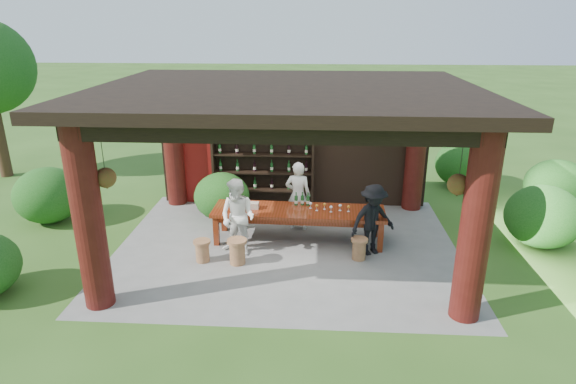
# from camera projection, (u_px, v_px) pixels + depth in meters

# --- Properties ---
(ground) EXTENTS (90.00, 90.00, 0.00)m
(ground) POSITION_uv_depth(u_px,v_px,m) (287.00, 247.00, 10.59)
(ground) COLOR #2D5119
(ground) RESTS_ON ground
(pavilion) EXTENTS (7.50, 6.00, 3.60)m
(pavilion) POSITION_uv_depth(u_px,v_px,m) (287.00, 148.00, 10.26)
(pavilion) COLOR slate
(pavilion) RESTS_ON ground
(wine_shelf) EXTENTS (2.65, 0.40, 2.33)m
(wine_shelf) POSITION_uv_depth(u_px,v_px,m) (263.00, 164.00, 12.53)
(wine_shelf) COLOR black
(wine_shelf) RESTS_ON ground
(tasting_table) EXTENTS (3.84, 1.10, 0.75)m
(tasting_table) POSITION_uv_depth(u_px,v_px,m) (299.00, 214.00, 10.70)
(tasting_table) COLOR #57210C
(tasting_table) RESTS_ON ground
(stool_near_left) EXTENTS (0.40, 0.40, 0.53)m
(stool_near_left) POSITION_uv_depth(u_px,v_px,m) (237.00, 251.00, 9.80)
(stool_near_left) COLOR brown
(stool_near_left) RESTS_ON ground
(stool_near_right) EXTENTS (0.35, 0.35, 0.46)m
(stool_near_right) POSITION_uv_depth(u_px,v_px,m) (359.00, 248.00, 9.99)
(stool_near_right) COLOR brown
(stool_near_right) RESTS_ON ground
(stool_far_left) EXTENTS (0.35, 0.35, 0.47)m
(stool_far_left) POSITION_uv_depth(u_px,v_px,m) (202.00, 250.00, 9.90)
(stool_far_left) COLOR brown
(stool_far_left) RESTS_ON ground
(host) EXTENTS (0.65, 0.47, 1.65)m
(host) POSITION_uv_depth(u_px,v_px,m) (298.00, 196.00, 11.29)
(host) COLOR silver
(host) RESTS_ON ground
(guest_woman) EXTENTS (0.98, 0.89, 1.65)m
(guest_woman) POSITION_uv_depth(u_px,v_px,m) (238.00, 217.00, 10.06)
(guest_woman) COLOR white
(guest_woman) RESTS_ON ground
(guest_man) EXTENTS (1.15, 0.94, 1.55)m
(guest_man) POSITION_uv_depth(u_px,v_px,m) (373.00, 220.00, 10.06)
(guest_man) COLOR black
(guest_man) RESTS_ON ground
(table_bottles) EXTENTS (0.35, 0.10, 0.31)m
(table_bottles) POSITION_uv_depth(u_px,v_px,m) (302.00, 199.00, 10.87)
(table_bottles) COLOR #194C1E
(table_bottles) RESTS_ON tasting_table
(table_glasses) EXTENTS (0.90, 0.26, 0.15)m
(table_glasses) POSITION_uv_depth(u_px,v_px,m) (329.00, 207.00, 10.60)
(table_glasses) COLOR silver
(table_glasses) RESTS_ON tasting_table
(napkin_basket) EXTENTS (0.27, 0.19, 0.14)m
(napkin_basket) POSITION_uv_depth(u_px,v_px,m) (253.00, 205.00, 10.71)
(napkin_basket) COLOR #BF6672
(napkin_basket) RESTS_ON tasting_table
(shrubs) EXTENTS (14.34, 8.21, 1.36)m
(shrubs) POSITION_uv_depth(u_px,v_px,m) (367.00, 206.00, 11.38)
(shrubs) COLOR #194C14
(shrubs) RESTS_ON ground
(trees) EXTENTS (22.24, 10.84, 4.80)m
(trees) POSITION_uv_depth(u_px,v_px,m) (438.00, 85.00, 10.58)
(trees) COLOR #3F2819
(trees) RESTS_ON ground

